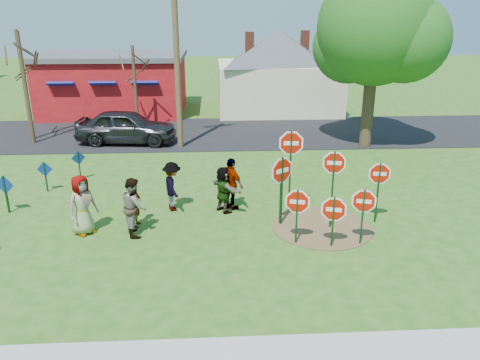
# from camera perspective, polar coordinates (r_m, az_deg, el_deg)

# --- Properties ---
(ground) EXTENTS (120.00, 120.00, 0.00)m
(ground) POSITION_cam_1_polar(r_m,az_deg,el_deg) (15.89, -6.97, -4.58)
(ground) COLOR #2A5A19
(ground) RESTS_ON ground
(road) EXTENTS (120.00, 7.50, 0.04)m
(road) POSITION_cam_1_polar(r_m,az_deg,el_deg) (26.77, -5.53, 5.71)
(road) COLOR black
(road) RESTS_ON ground
(dirt_patch) EXTENTS (3.20, 3.20, 0.03)m
(dirt_patch) POSITION_cam_1_polar(r_m,az_deg,el_deg) (15.32, 9.92, -5.65)
(dirt_patch) COLOR brown
(dirt_patch) RESTS_ON ground
(red_building) EXTENTS (9.40, 7.69, 3.90)m
(red_building) POSITION_cam_1_polar(r_m,az_deg,el_deg) (33.41, -14.91, 11.39)
(red_building) COLOR maroon
(red_building) RESTS_ON ground
(cream_house) EXTENTS (9.40, 9.40, 6.50)m
(cream_house) POSITION_cam_1_polar(r_m,az_deg,el_deg) (32.93, 4.58, 13.54)
(cream_house) COLOR beige
(cream_house) RESTS_ON ground
(stop_sign_a) EXTENTS (0.97, 0.24, 1.84)m
(stop_sign_a) POSITION_cam_1_polar(r_m,az_deg,el_deg) (13.70, 6.99, -3.10)
(stop_sign_a) COLOR #0F3717
(stop_sign_a) RESTS_ON ground
(stop_sign_b) EXTENTS (1.12, 0.12, 2.98)m
(stop_sign_b) POSITION_cam_1_polar(r_m,az_deg,el_deg) (15.69, 6.22, 3.57)
(stop_sign_b) COLOR #0F3717
(stop_sign_b) RESTS_ON ground
(stop_sign_c) EXTENTS (0.96, 0.22, 2.67)m
(stop_sign_c) POSITION_cam_1_polar(r_m,az_deg,el_deg) (14.67, 11.34, 0.96)
(stop_sign_c) COLOR #0F3717
(stop_sign_c) RESTS_ON ground
(stop_sign_d) EXTENTS (0.94, 0.16, 2.17)m
(stop_sign_d) POSITION_cam_1_polar(r_m,az_deg,el_deg) (15.51, 16.60, 0.21)
(stop_sign_d) COLOR #0F3717
(stop_sign_d) RESTS_ON ground
(stop_sign_e) EXTENTS (0.98, 0.28, 1.70)m
(stop_sign_e) POSITION_cam_1_polar(r_m,az_deg,el_deg) (13.72, 11.34, -3.88)
(stop_sign_e) COLOR #0F3717
(stop_sign_e) RESTS_ON ground
(stop_sign_f) EXTENTS (0.93, 0.28, 1.87)m
(stop_sign_f) POSITION_cam_1_polar(r_m,az_deg,el_deg) (13.98, 14.83, -2.90)
(stop_sign_f) COLOR #0F3717
(stop_sign_f) RESTS_ON ground
(stop_sign_g) EXTENTS (0.97, 0.67, 2.43)m
(stop_sign_g) POSITION_cam_1_polar(r_m,az_deg,el_deg) (14.73, 5.11, 0.45)
(stop_sign_g) COLOR #0F3717
(stop_sign_g) RESTS_ON ground
(blue_diamond_b) EXTENTS (0.67, 0.18, 1.36)m
(blue_diamond_b) POSITION_cam_1_polar(r_m,az_deg,el_deg) (17.73, -26.69, -1.07)
(blue_diamond_b) COLOR #0F3717
(blue_diamond_b) RESTS_ON ground
(blue_diamond_c) EXTENTS (0.59, 0.06, 1.20)m
(blue_diamond_c) POSITION_cam_1_polar(r_m,az_deg,el_deg) (19.25, -22.66, 0.78)
(blue_diamond_c) COLOR #0F3717
(blue_diamond_c) RESTS_ON ground
(blue_diamond_d) EXTENTS (0.50, 0.30, 1.24)m
(blue_diamond_d) POSITION_cam_1_polar(r_m,az_deg,el_deg) (20.08, -19.05, 2.08)
(blue_diamond_d) COLOR #0F3717
(blue_diamond_d) RESTS_ON ground
(person_a) EXTENTS (1.08, 1.10, 1.91)m
(person_a) POSITION_cam_1_polar(r_m,az_deg,el_deg) (15.12, -18.69, -2.90)
(person_a) COLOR #3F448D
(person_a) RESTS_ON ground
(person_b) EXTENTS (0.41, 0.59, 1.56)m
(person_b) POSITION_cam_1_polar(r_m,az_deg,el_deg) (15.27, -12.66, -2.79)
(person_b) COLOR teal
(person_b) RESTS_ON ground
(person_c) EXTENTS (0.93, 1.06, 1.84)m
(person_c) POSITION_cam_1_polar(r_m,az_deg,el_deg) (14.68, -12.80, -3.16)
(person_c) COLOR brown
(person_c) RESTS_ON ground
(person_d) EXTENTS (0.94, 1.25, 1.73)m
(person_d) POSITION_cam_1_polar(r_m,az_deg,el_deg) (16.24, -8.24, -0.79)
(person_d) COLOR #2E2E32
(person_d) RESTS_ON ground
(person_e) EXTENTS (1.06, 1.11, 1.85)m
(person_e) POSITION_cam_1_polar(r_m,az_deg,el_deg) (16.11, -1.06, -0.51)
(person_e) COLOR #4D3161
(person_e) RESTS_ON ground
(person_f) EXTENTS (1.27, 1.51, 1.63)m
(person_f) POSITION_cam_1_polar(r_m,az_deg,el_deg) (15.96, -2.04, -1.15)
(person_f) COLOR #184926
(person_f) RESTS_ON ground
(suv) EXTENTS (5.29, 2.58, 1.74)m
(suv) POSITION_cam_1_polar(r_m,az_deg,el_deg) (25.07, -13.68, 6.35)
(suv) COLOR #2E2E32
(suv) RESTS_ON road
(utility_pole) EXTENTS (2.19, 0.75, 9.18)m
(utility_pole) POSITION_cam_1_polar(r_m,az_deg,el_deg) (23.20, -7.76, 15.50)
(utility_pole) COLOR #4C3823
(utility_pole) RESTS_ON ground
(leafy_tree) EXTENTS (6.05, 5.52, 8.60)m
(leafy_tree) POSITION_cam_1_polar(r_m,az_deg,el_deg) (24.14, 16.46, 16.75)
(leafy_tree) COLOR #382819
(leafy_tree) RESTS_ON ground
(bare_tree_west) EXTENTS (1.80, 1.80, 5.65)m
(bare_tree_west) POSITION_cam_1_polar(r_m,az_deg,el_deg) (26.22, -24.90, 11.79)
(bare_tree_west) COLOR #382819
(bare_tree_west) RESTS_ON ground
(bare_tree_east) EXTENTS (1.80, 1.80, 4.76)m
(bare_tree_east) POSITION_cam_1_polar(r_m,az_deg,el_deg) (27.67, -12.75, 12.24)
(bare_tree_east) COLOR #382819
(bare_tree_east) RESTS_ON ground
(bare_tree_mid) EXTENTS (1.80, 1.80, 5.69)m
(bare_tree_mid) POSITION_cam_1_polar(r_m,az_deg,el_deg) (27.13, -25.03, 12.05)
(bare_tree_mid) COLOR #382819
(bare_tree_mid) RESTS_ON ground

